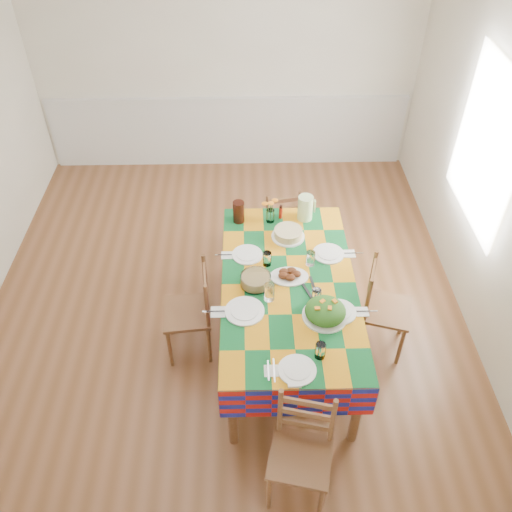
{
  "coord_description": "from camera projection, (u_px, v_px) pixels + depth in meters",
  "views": [
    {
      "loc": [
        0.21,
        -3.64,
        3.84
      ],
      "look_at": [
        0.29,
        -0.34,
        0.88
      ],
      "focal_mm": 38.0,
      "sensor_mm": 36.0,
      "label": 1
    }
  ],
  "objects": [
    {
      "name": "chair_left",
      "position": [
        192.0,
        312.0,
        4.54
      ],
      "size": [
        0.43,
        0.45,
        0.93
      ],
      "rotation": [
        0.0,
        0.0,
        -1.48
      ],
      "color": "brown",
      "rests_on": "room"
    },
    {
      "name": "dining_table",
      "position": [
        288.0,
        291.0,
        4.39
      ],
      "size": [
        1.08,
        2.01,
        0.78
      ],
      "color": "brown",
      "rests_on": "room"
    },
    {
      "name": "setting_left_far",
      "position": [
        254.0,
        256.0,
        4.54
      ],
      "size": [
        0.47,
        0.28,
        0.12
      ],
      "rotation": [
        0.0,
        0.0,
        1.57
      ],
      "color": "white",
      "rests_on": "dining_table"
    },
    {
      "name": "window_right",
      "position": [
        486.0,
        147.0,
        4.52
      ],
      "size": [
        0.0,
        1.4,
        1.4
      ],
      "primitive_type": "plane",
      "rotation": [
        0.0,
        -1.57,
        0.0
      ],
      "color": "white",
      "rests_on": "room"
    },
    {
      "name": "setting_right_near",
      "position": [
        332.0,
        306.0,
        4.11
      ],
      "size": [
        0.49,
        0.28,
        0.13
      ],
      "rotation": [
        0.0,
        0.0,
        -1.57
      ],
      "color": "white",
      "rests_on": "dining_table"
    },
    {
      "name": "flower_vase",
      "position": [
        270.0,
        212.0,
        4.87
      ],
      "size": [
        0.15,
        0.12,
        0.24
      ],
      "color": "white",
      "rests_on": "dining_table"
    },
    {
      "name": "pasta_bowl",
      "position": [
        256.0,
        280.0,
        4.3
      ],
      "size": [
        0.24,
        0.24,
        0.09
      ],
      "color": "white",
      "rests_on": "dining_table"
    },
    {
      "name": "setting_left_near",
      "position": [
        253.0,
        304.0,
        4.12
      ],
      "size": [
        0.55,
        0.33,
        0.15
      ],
      "rotation": [
        0.0,
        0.0,
        1.57
      ],
      "color": "white",
      "rests_on": "dining_table"
    },
    {
      "name": "tea_pitcher",
      "position": [
        239.0,
        212.0,
        4.87
      ],
      "size": [
        0.1,
        0.1,
        0.21
      ],
      "primitive_type": "cylinder",
      "color": "black",
      "rests_on": "dining_table"
    },
    {
      "name": "name_card",
      "position": [
        295.0,
        385.0,
        3.6
      ],
      "size": [
        0.09,
        0.03,
        0.02
      ],
      "primitive_type": "cube",
      "color": "white",
      "rests_on": "dining_table"
    },
    {
      "name": "salad_platter",
      "position": [
        325.0,
        312.0,
        4.03
      ],
      "size": [
        0.34,
        0.34,
        0.14
      ],
      "color": "white",
      "rests_on": "dining_table"
    },
    {
      "name": "chair_near",
      "position": [
        301.0,
        452.0,
        3.61
      ],
      "size": [
        0.48,
        0.47,
        0.92
      ],
      "rotation": [
        0.0,
        0.0,
        -0.23
      ],
      "color": "brown",
      "rests_on": "room"
    },
    {
      "name": "chair_far",
      "position": [
        280.0,
        221.0,
        5.53
      ],
      "size": [
        0.43,
        0.42,
        0.84
      ],
      "rotation": [
        0.0,
        0.0,
        3.33
      ],
      "color": "brown",
      "rests_on": "room"
    },
    {
      "name": "green_pitcher",
      "position": [
        305.0,
        208.0,
        4.89
      ],
      "size": [
        0.14,
        0.14,
        0.24
      ],
      "primitive_type": "cylinder",
      "color": "beige",
      "rests_on": "dining_table"
    },
    {
      "name": "meat_platter",
      "position": [
        289.0,
        275.0,
        4.37
      ],
      "size": [
        0.31,
        0.23,
        0.06
      ],
      "color": "white",
      "rests_on": "dining_table"
    },
    {
      "name": "wainscot",
      "position": [
        228.0,
        130.0,
        6.79
      ],
      "size": [
        4.41,
        0.06,
        0.92
      ],
      "color": "silver",
      "rests_on": "room"
    },
    {
      "name": "cake",
      "position": [
        288.0,
        234.0,
        4.74
      ],
      "size": [
        0.29,
        0.29,
        0.08
      ],
      "color": "white",
      "rests_on": "dining_table"
    },
    {
      "name": "serving_utensils",
      "position": [
        312.0,
        292.0,
        4.26
      ],
      "size": [
        0.15,
        0.34,
        0.01
      ],
      "color": "black",
      "rests_on": "dining_table"
    },
    {
      "name": "setting_near_head",
      "position": [
        305.0,
        363.0,
        3.72
      ],
      "size": [
        0.43,
        0.29,
        0.13
      ],
      "color": "white",
      "rests_on": "dining_table"
    },
    {
      "name": "room",
      "position": [
        219.0,
        185.0,
        4.36
      ],
      "size": [
        4.58,
        5.08,
        2.78
      ],
      "color": "brown",
      "rests_on": "ground"
    },
    {
      "name": "setting_right_far",
      "position": [
        323.0,
        255.0,
        4.54
      ],
      "size": [
        0.5,
        0.29,
        0.13
      ],
      "rotation": [
        0.0,
        0.0,
        -1.57
      ],
      "color": "white",
      "rests_on": "dining_table"
    },
    {
      "name": "chair_right",
      "position": [
        382.0,
        308.0,
        4.58
      ],
      "size": [
        0.49,
        0.5,
        0.92
      ],
      "rotation": [
        0.0,
        0.0,
        1.27
      ],
      "color": "brown",
      "rests_on": "room"
    },
    {
      "name": "hot_sauce",
      "position": [
        281.0,
        212.0,
        4.92
      ],
      "size": [
        0.03,
        0.03,
        0.14
      ],
      "primitive_type": "cylinder",
      "color": "red",
      "rests_on": "dining_table"
    }
  ]
}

